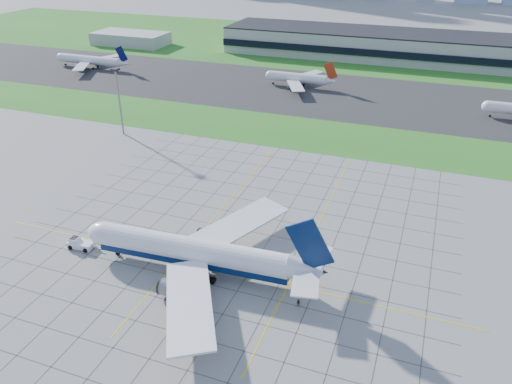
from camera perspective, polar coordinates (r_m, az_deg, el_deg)
ground at (r=121.54m, az=-4.26°, el=-8.16°), size 1400.00×1400.00×0.00m
grass_median at (r=196.98m, az=6.58°, el=6.55°), size 700.00×35.00×0.04m
asphalt_taxiway at (r=247.91m, az=9.83°, el=10.87°), size 700.00×75.00×0.04m
grass_far at (r=353.46m, az=13.57°, el=15.63°), size 700.00×145.00×0.04m
apron_markings at (r=129.69m, az=-2.07°, el=-5.49°), size 120.00×130.00×0.03m
terminal at (r=324.72m, az=20.27°, el=15.09°), size 260.00×43.00×15.80m
service_block at (r=366.97m, az=-14.12°, el=16.65°), size 50.00×25.00×8.00m
light_mast at (r=198.20m, az=-15.46°, el=10.81°), size 2.50×2.50×25.60m
airliner at (r=116.88m, az=-6.98°, el=-6.83°), size 60.46×61.15×19.02m
pushback_tug at (r=133.72m, az=-19.49°, el=-5.57°), size 9.69×3.69×2.68m
crew_near at (r=127.82m, az=-15.37°, el=-6.74°), size 0.50×0.68×1.69m
crew_far at (r=108.99m, az=4.87°, el=-12.54°), size 1.01×0.86×1.82m
distant_jet_0 at (r=308.36m, az=-18.40°, el=14.11°), size 45.62×42.66×14.08m
distant_jet_1 at (r=257.56m, az=4.93°, el=12.85°), size 34.81×42.66×14.08m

